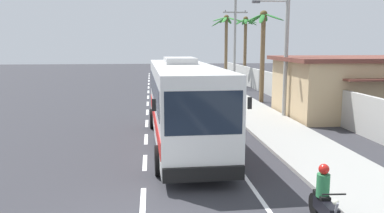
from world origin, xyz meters
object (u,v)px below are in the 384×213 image
Objects in this scene: motorcycle_trailing at (201,99)px; palm_third at (245,39)px; utility_pole_far at (235,41)px; palm_second at (263,41)px; motorcycle_beside_bus at (324,202)px; utility_pole_mid at (285,38)px; palm_nearest at (226,36)px; roadside_building at (384,86)px; coach_bus_foreground at (183,100)px.

motorcycle_trailing is 0.26× the size of palm_third.
utility_pole_far is 8.75m from palm_second.
utility_pole_mid reaches higher than motorcycle_beside_bus.
palm_nearest is 0.99× the size of palm_third.
roadside_building is (11.06, -3.70, 1.21)m from motorcycle_trailing.
motorcycle_beside_bus is at bearing -126.15° from roadside_building.
motorcycle_trailing is at bearing -112.82° from utility_pole_far.
utility_pole_mid is 21.31m from palm_third.
coach_bus_foreground is 24.93m from palm_nearest.
motorcycle_beside_bus is 36.02m from palm_third.
coach_bus_foreground is 28.53m from palm_third.
roadside_building is at bearing -69.85° from palm_nearest.
roadside_building is at bearing -45.37° from palm_second.
utility_pole_far is 1.21× the size of palm_nearest.
motorcycle_trailing is 12.82m from utility_pole_far.
coach_bus_foreground is at bearing -120.45° from palm_second.
roadside_building is (6.56, 0.16, -2.92)m from utility_pole_mid.
palm_second is 14.99m from palm_third.
palm_third is (2.53, 6.07, 0.32)m from utility_pole_far.
palm_third is at bearing 67.37° from utility_pole_far.
motorcycle_beside_bus is at bearing -96.63° from palm_nearest.
coach_bus_foreground reaches higher than motorcycle_trailing.
utility_pole_far is at bearing -85.13° from palm_nearest.
motorcycle_beside_bus is 17.88m from motorcycle_trailing.
palm_second is (4.98, 2.46, 4.04)m from motorcycle_trailing.
motorcycle_beside_bus is at bearing -105.14° from utility_pole_mid.
utility_pole_far reaches higher than palm_second.
palm_second is 9.11m from roadside_building.
palm_nearest is at bearing 110.15° from roadside_building.
motorcycle_trailing is 0.22× the size of utility_pole_mid.
utility_pole_far is at bearing 89.18° from utility_pole_mid.
utility_pole_mid reaches higher than palm_second.
palm_third reaches higher than motorcycle_beside_bus.
palm_third reaches higher than coach_bus_foreground.
utility_pole_mid is 15.06m from utility_pole_far.
utility_pole_far reaches higher than utility_pole_mid.
palm_third is (2.75, 21.13, 0.24)m from utility_pole_mid.
utility_pole_far reaches higher than motorcycle_beside_bus.
palm_second is (0.53, -11.86, -0.59)m from palm_nearest.
utility_pole_far reaches higher than coach_bus_foreground.
motorcycle_trailing is 19.24m from palm_third.
utility_pole_far reaches higher than motorcycle_trailing.
roadside_building is (6.35, -14.91, -2.84)m from utility_pole_far.
utility_pole_mid is at bearing 40.81° from coach_bus_foreground.
coach_bus_foreground is 6.00× the size of motorcycle_beside_bus.
palm_nearest is 1.08× the size of palm_second.
motorcycle_trailing is 6.87m from palm_second.
motorcycle_beside_bus is 15.10m from utility_pole_mid.
coach_bus_foreground is at bearing -156.07° from roadside_building.
palm_third is at bearing 67.25° from motorcycle_trailing.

